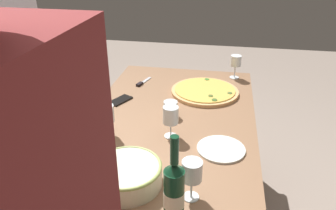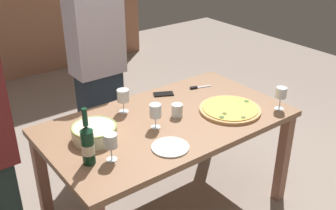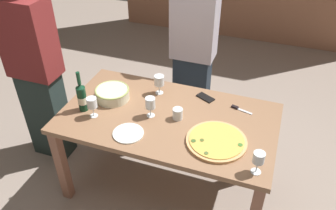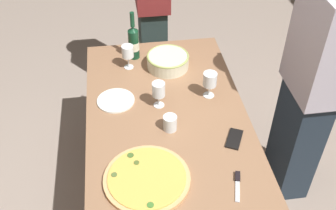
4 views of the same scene
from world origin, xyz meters
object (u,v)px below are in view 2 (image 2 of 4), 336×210
object	(u,v)px
wine_glass_near_pizza	(281,93)
wine_glass_far_left	(123,97)
side_plate	(170,147)
wine_glass_by_bottle	(155,112)
pizza	(230,109)
pizza_knife	(198,87)
serving_bowl	(94,132)
cup_amber	(177,110)
dining_table	(168,132)
wine_bottle	(88,144)
cell_phone	(163,94)
wine_glass_far_right	(111,141)
person_host	(98,69)

from	to	relation	value
wine_glass_near_pizza	wine_glass_far_left	xyz separation A→B (m)	(-0.87, 0.61, -0.01)
side_plate	wine_glass_by_bottle	bearing A→B (deg)	73.68
pizza	wine_glass_far_left	size ratio (longest dim) A/B	2.57
pizza_knife	wine_glass_far_left	bearing A→B (deg)	179.52
serving_bowl	cup_amber	world-z (taller)	serving_bowl
pizza_knife	dining_table	bearing A→B (deg)	-151.47
wine_glass_by_bottle	pizza_knife	xyz separation A→B (m)	(0.61, 0.30, -0.10)
wine_bottle	pizza_knife	world-z (taller)	wine_bottle
wine_bottle	cup_amber	world-z (taller)	wine_bottle
wine_glass_by_bottle	cell_phone	world-z (taller)	wine_glass_by_bottle
wine_glass_far_right	side_plate	distance (m)	0.36
pizza	wine_bottle	xyz separation A→B (m)	(-1.04, 0.02, 0.11)
wine_bottle	wine_glass_by_bottle	size ratio (longest dim) A/B	2.07
cup_amber	pizza_knife	size ratio (longest dim) A/B	0.51
pizza	cup_amber	world-z (taller)	cup_amber
dining_table	cup_amber	bearing A→B (deg)	-1.62
wine_glass_far_left	wine_glass_by_bottle	bearing A→B (deg)	-81.34
dining_table	cup_amber	world-z (taller)	cup_amber
wine_glass_far_left	side_plate	distance (m)	0.56
dining_table	person_host	distance (m)	0.86
cup_amber	person_host	bearing A→B (deg)	98.66
wine_bottle	person_host	world-z (taller)	person_host
wine_bottle	wine_glass_by_bottle	world-z (taller)	wine_bottle
wine_bottle	cell_phone	bearing A→B (deg)	28.69
wine_bottle	wine_glass_far_left	size ratio (longest dim) A/B	2.05
wine_glass_far_left	cell_phone	size ratio (longest dim) A/B	1.12
wine_glass_by_bottle	pizza	bearing A→B (deg)	-13.10
cell_phone	dining_table	bearing A→B (deg)	174.31
cell_phone	person_host	size ratio (longest dim) A/B	0.09
dining_table	wine_glass_by_bottle	xyz separation A→B (m)	(-0.12, -0.04, 0.20)
serving_bowl	wine_glass_far_left	xyz separation A→B (m)	(0.32, 0.20, 0.06)
pizza	serving_bowl	distance (m)	0.93
side_plate	pizza_knife	world-z (taller)	pizza_knife
cell_phone	pizza_knife	distance (m)	0.29
wine_glass_far_right	pizza_knife	size ratio (longest dim) A/B	0.95
wine_glass_far_left	cup_amber	world-z (taller)	wine_glass_far_left
dining_table	wine_glass_far_left	distance (m)	0.38
cup_amber	side_plate	distance (m)	0.39
serving_bowl	wine_bottle	world-z (taller)	wine_bottle
wine_glass_near_pizza	wine_glass_far_left	distance (m)	1.06
dining_table	wine_glass_by_bottle	world-z (taller)	wine_glass_by_bottle
wine_glass_near_pizza	wine_glass_far_left	world-z (taller)	wine_glass_far_left
serving_bowl	cell_phone	bearing A→B (deg)	20.01
serving_bowl	pizza	bearing A→B (deg)	-14.25
pizza	cell_phone	size ratio (longest dim) A/B	2.88
wine_glass_far_left	wine_glass_far_right	world-z (taller)	same
pizza	pizza_knife	size ratio (longest dim) A/B	2.45
wine_glass_far_right	wine_glass_far_left	bearing A→B (deg)	51.88
wine_bottle	side_plate	xyz separation A→B (m)	(0.44, -0.14, -0.11)
dining_table	person_host	xyz separation A→B (m)	(-0.05, 0.84, 0.19)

